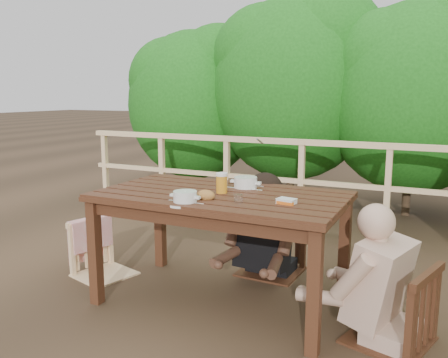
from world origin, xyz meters
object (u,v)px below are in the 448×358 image
at_px(table, 221,249).
at_px(beer_glass, 222,184).
at_px(bread_roll, 206,196).
at_px(woman, 273,195).
at_px(chair_right, 393,268).
at_px(tumbler, 238,200).
at_px(diner_right, 401,233).
at_px(chair_left, 103,225).
at_px(chair_far, 272,216).
at_px(butter_tub, 286,202).
at_px(soup_near, 185,198).
at_px(soup_far, 246,183).

relative_size(table, beer_glass, 10.86).
xyz_separation_m(table, bread_roll, (-0.01, -0.21, 0.43)).
bearing_deg(woman, chair_right, 145.90).
bearing_deg(bread_roll, tumbler, -0.99).
height_order(diner_right, beer_glass, diner_right).
distance_m(chair_left, woman, 1.43).
xyz_separation_m(chair_right, diner_right, (0.03, 0.00, 0.22)).
bearing_deg(tumbler, chair_right, 9.22).
relative_size(chair_far, diner_right, 0.71).
bearing_deg(butter_tub, diner_right, 13.30).
bearing_deg(bread_roll, soup_near, -120.59).
height_order(table, beer_glass, beer_glass).
bearing_deg(butter_tub, chair_far, 124.41).
bearing_deg(beer_glass, bread_roll, -93.61).
height_order(chair_far, butter_tub, chair_far).
bearing_deg(soup_far, butter_tub, -39.59).
distance_m(diner_right, bread_roll, 1.23).
distance_m(chair_right, butter_tub, 0.74).
height_order(woman, soup_far, woman).
height_order(chair_far, soup_near, chair_far).
xyz_separation_m(soup_far, tumbler, (0.15, -0.46, -0.01)).
relative_size(chair_left, tumbler, 12.64).
bearing_deg(chair_right, bread_roll, -66.36).
bearing_deg(soup_far, beer_glass, -108.23).
distance_m(beer_glass, butter_tub, 0.53).
relative_size(soup_near, soup_far, 0.90).
bearing_deg(bread_roll, chair_right, 7.19).
bearing_deg(diner_right, chair_far, 71.39).
height_order(chair_left, chair_right, chair_right).
relative_size(table, chair_far, 1.75).
distance_m(chair_far, beer_glass, 0.79).
bearing_deg(beer_glass, butter_tub, -12.97).
bearing_deg(chair_far, bread_roll, -96.68).
bearing_deg(chair_left, table, -75.06).
bearing_deg(table, chair_left, 179.05).
xyz_separation_m(chair_left, soup_far, (1.18, 0.22, 0.41)).
relative_size(tumbler, butter_tub, 0.59).
bearing_deg(soup_far, soup_near, -106.28).
xyz_separation_m(woman, bread_roll, (-0.14, -0.92, 0.16)).
xyz_separation_m(diner_right, bread_roll, (-1.21, -0.15, 0.14)).
xyz_separation_m(chair_left, chair_right, (2.26, -0.08, 0.04)).
height_order(chair_far, beer_glass, chair_far).
xyz_separation_m(chair_far, chair_right, (1.04, -0.75, -0.02)).
distance_m(woman, soup_far, 0.50).
bearing_deg(soup_near, bread_roll, 59.41).
xyz_separation_m(table, diner_right, (1.20, -0.06, 0.30)).
bearing_deg(woman, soup_far, 86.09).
xyz_separation_m(soup_near, beer_glass, (0.09, 0.35, 0.04)).
bearing_deg(beer_glass, soup_near, -104.92).
xyz_separation_m(woman, diner_right, (1.07, -0.77, 0.03)).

